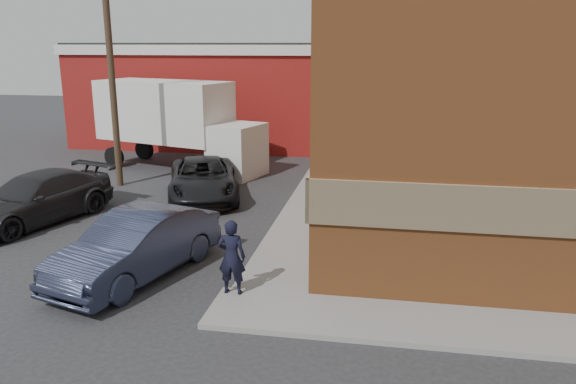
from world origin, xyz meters
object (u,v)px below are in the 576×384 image
at_px(man, 232,257).
at_px(suv_a, 203,179).
at_px(utility_pole, 111,66).
at_px(suv_b, 36,199).
at_px(box_truck, 178,119).
at_px(warehouse, 229,93).
at_px(brick_building, 553,71).
at_px(sedan, 136,246).

distance_m(man, suv_a, 8.67).
xyz_separation_m(man, suv_a, (-3.34, 8.00, -0.26)).
bearing_deg(suv_a, utility_pole, 143.03).
xyz_separation_m(suv_b, box_truck, (1.71, 8.28, 1.50)).
distance_m(warehouse, suv_b, 16.19).
height_order(brick_building, suv_a, brick_building).
distance_m(suv_a, box_truck, 5.52).
bearing_deg(man, sedan, -16.83).
distance_m(brick_building, utility_pole, 16.00).
distance_m(man, box_truck, 14.00).
xyz_separation_m(utility_pole, man, (7.30, -9.25, -3.76)).
xyz_separation_m(sedan, suv_a, (-0.72, 7.25, -0.08)).
relative_size(warehouse, man, 9.43).
height_order(sedan, suv_a, sedan).
height_order(warehouse, suv_a, warehouse).
relative_size(brick_building, man, 10.56).
xyz_separation_m(warehouse, sedan, (3.18, -19.50, -2.01)).
bearing_deg(utility_pole, suv_a, -17.58).
bearing_deg(suv_a, suv_b, -159.13).
bearing_deg(man, utility_pole, -52.58).
distance_m(utility_pole, suv_a, 5.78).
relative_size(brick_building, sedan, 3.74).
height_order(man, sedan, man).
xyz_separation_m(brick_building, man, (-8.70, -9.25, -3.70)).
bearing_deg(suv_a, box_truck, 100.57).
relative_size(warehouse, suv_b, 3.05).
bearing_deg(utility_pole, warehouse, 82.23).
height_order(brick_building, box_truck, brick_building).
bearing_deg(suv_b, man, -11.52).
xyz_separation_m(man, box_truck, (-5.99, 12.58, 1.29)).
height_order(man, box_truck, box_truck).
bearing_deg(sedan, brick_building, 53.46).
distance_m(brick_building, suv_a, 12.73).
distance_m(warehouse, suv_a, 12.67).
relative_size(utility_pole, suv_b, 1.68).
bearing_deg(box_truck, warehouse, 106.22).
bearing_deg(utility_pole, suv_b, -94.67).
bearing_deg(brick_building, suv_b, -163.23).
relative_size(utility_pole, sedan, 1.85).
bearing_deg(sedan, suv_a, 112.26).
relative_size(warehouse, utility_pole, 1.81).
bearing_deg(suv_b, suv_a, 57.93).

